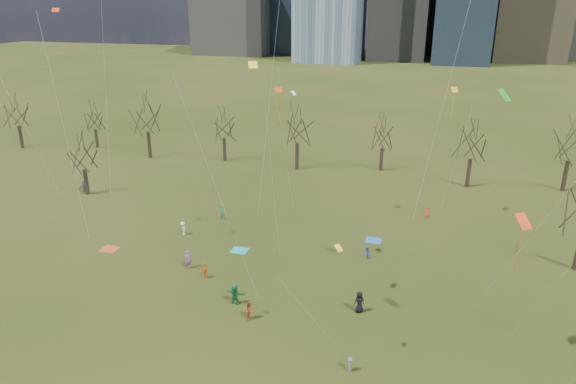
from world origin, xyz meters
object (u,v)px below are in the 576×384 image
(blanket_teal, at_px, (240,250))
(blanket_crimson, at_px, (110,249))
(person_2, at_px, (250,310))
(blanket_navy, at_px, (374,240))
(person_4, at_px, (205,271))

(blanket_teal, xyz_separation_m, blanket_crimson, (-12.62, -3.49, 0.00))
(blanket_teal, relative_size, person_2, 1.07)
(blanket_teal, bearing_deg, blanket_navy, 26.21)
(blanket_navy, distance_m, person_4, 18.09)
(blanket_teal, bearing_deg, person_2, -64.33)
(blanket_crimson, bearing_deg, person_4, -11.82)
(blanket_crimson, height_order, person_4, person_4)
(blanket_teal, relative_size, blanket_navy, 1.00)
(person_2, xyz_separation_m, person_4, (-6.10, 4.80, -0.04))
(person_2, bearing_deg, blanket_crimson, 66.32)
(person_2, distance_m, person_4, 7.76)
(blanket_navy, distance_m, person_2, 18.43)
(blanket_navy, height_order, person_2, person_2)
(blanket_crimson, xyz_separation_m, person_4, (11.68, -2.44, 0.69))
(person_2, bearing_deg, person_4, 50.28)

